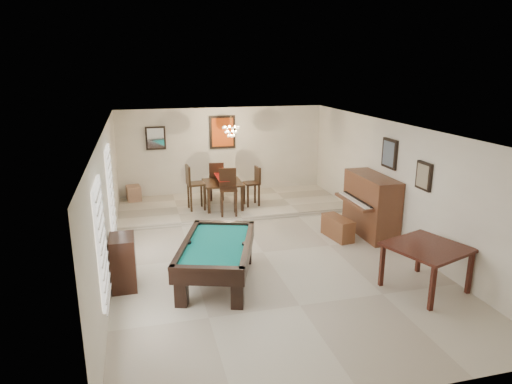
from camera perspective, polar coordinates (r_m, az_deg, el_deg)
name	(u,v)px	position (r m, az deg, el deg)	size (l,w,h in m)	color
ground_plane	(263,253)	(9.62, 0.91, -7.61)	(6.00, 9.00, 0.02)	beige
wall_back	(223,152)	(13.46, -4.20, 4.97)	(6.00, 0.04, 2.60)	silver
wall_front	(373,301)	(5.29, 14.43, -13.04)	(6.00, 0.04, 2.60)	silver
wall_left	(108,204)	(8.89, -18.03, -1.40)	(0.04, 9.00, 2.60)	silver
wall_right	(396,183)	(10.37, 17.13, 1.06)	(0.04, 9.00, 2.60)	silver
ceiling	(264,128)	(8.92, 0.98, 7.98)	(6.00, 9.00, 0.04)	white
dining_step	(232,205)	(12.57, -3.04, -1.62)	(6.00, 2.50, 0.12)	beige
window_left_front	(101,242)	(6.78, -18.77, -5.89)	(0.06, 1.00, 1.70)	white
window_left_rear	(111,190)	(9.44, -17.72, 0.23)	(0.06, 1.00, 1.70)	white
pool_table	(217,263)	(8.28, -4.90, -8.84)	(1.19, 2.19, 0.73)	black
square_table	(425,268)	(8.50, 20.39, -8.86)	(1.18, 1.18, 0.81)	black
upright_piano	(364,206)	(10.67, 13.41, -1.66)	(0.93, 1.66, 1.38)	brown
piano_bench	(338,228)	(10.46, 10.16, -4.42)	(0.34, 0.87, 0.48)	brown
apothecary_chest	(123,262)	(8.35, -16.26, -8.43)	(0.42, 0.63, 0.95)	black
dining_table	(223,192)	(12.07, -4.17, -0.04)	(0.99, 0.99, 0.82)	black
flower_vase	(222,172)	(11.94, -4.22, 2.47)	(0.15, 0.15, 0.27)	#A3200E
dining_chair_south	(228,193)	(11.41, -3.47, -0.07)	(0.43, 0.43, 1.16)	black
dining_chair_north	(216,181)	(12.77, -4.97, 1.44)	(0.40, 0.40, 1.08)	black
dining_chair_west	(196,187)	(11.93, -7.51, 0.59)	(0.44, 0.44, 1.18)	black
dining_chair_east	(251,186)	(12.19, -0.57, 0.72)	(0.39, 0.39, 1.05)	black
corner_bench	(134,193)	(13.17, -15.04, -0.14)	(0.36, 0.45, 0.41)	#A17357
chandelier	(231,127)	(12.06, -3.14, 8.07)	(0.44, 0.44, 0.60)	#FFE5B2
back_painting	(222,132)	(13.32, -4.22, 7.48)	(0.75, 0.06, 0.95)	#D84C14
back_mirror	(156,138)	(13.13, -12.44, 6.59)	(0.55, 0.06, 0.65)	white
right_picture_upper	(390,154)	(10.47, 16.36, 4.63)	(0.06, 0.55, 0.65)	slate
right_picture_lower	(424,176)	(9.45, 20.25, 1.89)	(0.06, 0.45, 0.55)	gray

